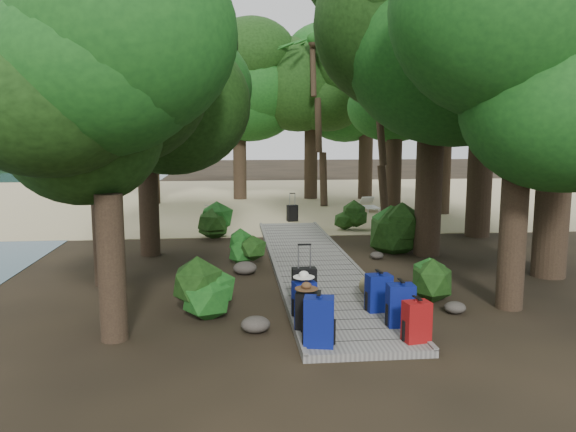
{
  "coord_description": "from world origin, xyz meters",
  "views": [
    {
      "loc": [
        -1.98,
        -12.54,
        3.24
      ],
      "look_at": [
        -0.42,
        2.75,
        1.0
      ],
      "focal_mm": 35.0,
      "sensor_mm": 36.0,
      "label": 1
    }
  ],
  "objects_px": {
    "backpack_left_b": "(308,309)",
    "backpack_left_c": "(304,298)",
    "backpack_right_c": "(379,291)",
    "suitcase_on_boardwalk": "(304,286)",
    "backpack_left_d": "(304,285)",
    "sun_lounger": "(371,204)",
    "duffel_right_khaki": "(376,288)",
    "backpack_right_d": "(379,289)",
    "backpack_right_b": "(400,303)",
    "lone_suitcase_on_sand": "(292,213)",
    "backpack_right_a": "(417,319)",
    "backpack_left_a": "(319,319)",
    "kayak": "(216,212)"
  },
  "relations": [
    {
      "from": "backpack_right_a",
      "to": "backpack_right_c",
      "type": "relative_size",
      "value": 0.94
    },
    {
      "from": "backpack_left_a",
      "to": "backpack_right_a",
      "type": "distance_m",
      "value": 1.5
    },
    {
      "from": "kayak",
      "to": "sun_lounger",
      "type": "height_order",
      "value": "sun_lounger"
    },
    {
      "from": "backpack_right_a",
      "to": "backpack_right_d",
      "type": "xyz_separation_m",
      "value": [
        -0.08,
        1.85,
        -0.04
      ]
    },
    {
      "from": "suitcase_on_boardwalk",
      "to": "backpack_right_b",
      "type": "bearing_deg",
      "value": -44.46
    },
    {
      "from": "duffel_right_khaki",
      "to": "backpack_left_b",
      "type": "bearing_deg",
      "value": -155.88
    },
    {
      "from": "lone_suitcase_on_sand",
      "to": "sun_lounger",
      "type": "xyz_separation_m",
      "value": [
        3.61,
        2.47,
        -0.03
      ]
    },
    {
      "from": "backpack_left_b",
      "to": "backpack_left_c",
      "type": "distance_m",
      "value": 0.64
    },
    {
      "from": "backpack_right_b",
      "to": "backpack_right_c",
      "type": "relative_size",
      "value": 1.06
    },
    {
      "from": "backpack_left_b",
      "to": "lone_suitcase_on_sand",
      "type": "distance_m",
      "value": 12.08
    },
    {
      "from": "backpack_left_b",
      "to": "suitcase_on_boardwalk",
      "type": "height_order",
      "value": "backpack_left_b"
    },
    {
      "from": "backpack_left_c",
      "to": "duffel_right_khaki",
      "type": "xyz_separation_m",
      "value": [
        1.52,
        1.04,
        -0.16
      ]
    },
    {
      "from": "backpack_left_b",
      "to": "backpack_left_d",
      "type": "xyz_separation_m",
      "value": [
        0.17,
        1.81,
        -0.1
      ]
    },
    {
      "from": "backpack_left_d",
      "to": "duffel_right_khaki",
      "type": "xyz_separation_m",
      "value": [
        1.38,
        -0.13,
        -0.06
      ]
    },
    {
      "from": "backpack_left_c",
      "to": "suitcase_on_boardwalk",
      "type": "xyz_separation_m",
      "value": [
        0.1,
        0.74,
        -0.01
      ]
    },
    {
      "from": "backpack_left_b",
      "to": "kayak",
      "type": "xyz_separation_m",
      "value": [
        -1.79,
        13.63,
        -0.28
      ]
    },
    {
      "from": "backpack_left_b",
      "to": "backpack_right_a",
      "type": "relative_size",
      "value": 1.01
    },
    {
      "from": "backpack_left_d",
      "to": "backpack_right_c",
      "type": "distance_m",
      "value": 1.54
    },
    {
      "from": "backpack_right_a",
      "to": "lone_suitcase_on_sand",
      "type": "bearing_deg",
      "value": 82.28
    },
    {
      "from": "backpack_left_c",
      "to": "sun_lounger",
      "type": "height_order",
      "value": "backpack_left_c"
    },
    {
      "from": "backpack_left_a",
      "to": "backpack_right_d",
      "type": "height_order",
      "value": "backpack_left_a"
    },
    {
      "from": "duffel_right_khaki",
      "to": "suitcase_on_boardwalk",
      "type": "bearing_deg",
      "value": 168.73
    },
    {
      "from": "backpack_left_d",
      "to": "duffel_right_khaki",
      "type": "distance_m",
      "value": 1.39
    },
    {
      "from": "backpack_left_b",
      "to": "backpack_left_c",
      "type": "relative_size",
      "value": 1.0
    },
    {
      "from": "backpack_right_d",
      "to": "backpack_right_b",
      "type": "bearing_deg",
      "value": -87.86
    },
    {
      "from": "backpack_right_c",
      "to": "duffel_right_khaki",
      "type": "relative_size",
      "value": 1.29
    },
    {
      "from": "suitcase_on_boardwalk",
      "to": "sun_lounger",
      "type": "xyz_separation_m",
      "value": [
        4.56,
        13.12,
        -0.16
      ]
    },
    {
      "from": "backpack_right_c",
      "to": "suitcase_on_boardwalk",
      "type": "bearing_deg",
      "value": 150.82
    },
    {
      "from": "backpack_left_d",
      "to": "backpack_right_d",
      "type": "relative_size",
      "value": 0.82
    },
    {
      "from": "backpack_right_a",
      "to": "backpack_right_c",
      "type": "height_order",
      "value": "backpack_right_c"
    },
    {
      "from": "suitcase_on_boardwalk",
      "to": "backpack_left_b",
      "type": "bearing_deg",
      "value": -96.33
    },
    {
      "from": "lone_suitcase_on_sand",
      "to": "backpack_left_b",
      "type": "bearing_deg",
      "value": -108.97
    },
    {
      "from": "backpack_left_c",
      "to": "backpack_right_c",
      "type": "height_order",
      "value": "backpack_right_c"
    },
    {
      "from": "backpack_left_a",
      "to": "sun_lounger",
      "type": "distance_m",
      "value": 15.87
    },
    {
      "from": "backpack_left_b",
      "to": "sun_lounger",
      "type": "bearing_deg",
      "value": 86.4
    },
    {
      "from": "backpack_right_a",
      "to": "kayak",
      "type": "xyz_separation_m",
      "value": [
        -3.36,
        14.28,
        -0.28
      ]
    },
    {
      "from": "duffel_right_khaki",
      "to": "kayak",
      "type": "distance_m",
      "value": 12.41
    },
    {
      "from": "backpack_right_b",
      "to": "sun_lounger",
      "type": "distance_m",
      "value": 14.79
    },
    {
      "from": "backpack_left_a",
      "to": "backpack_right_b",
      "type": "relative_size",
      "value": 1.06
    },
    {
      "from": "kayak",
      "to": "backpack_left_b",
      "type": "bearing_deg",
      "value": -88.07
    },
    {
      "from": "backpack_left_b",
      "to": "duffel_right_khaki",
      "type": "bearing_deg",
      "value": 61.57
    },
    {
      "from": "backpack_left_c",
      "to": "backpack_right_d",
      "type": "bearing_deg",
      "value": 7.65
    },
    {
      "from": "backpack_left_a",
      "to": "backpack_right_c",
      "type": "relative_size",
      "value": 1.13
    },
    {
      "from": "backpack_right_c",
      "to": "backpack_left_c",
      "type": "bearing_deg",
      "value": -177.7
    },
    {
      "from": "sun_lounger",
      "to": "suitcase_on_boardwalk",
      "type": "bearing_deg",
      "value": -110.34
    },
    {
      "from": "duffel_right_khaki",
      "to": "backpack_right_c",
      "type": "bearing_deg",
      "value": -124.21
    },
    {
      "from": "backpack_left_b",
      "to": "kayak",
      "type": "relative_size",
      "value": 0.21
    },
    {
      "from": "backpack_left_d",
      "to": "kayak",
      "type": "height_order",
      "value": "backpack_left_d"
    },
    {
      "from": "backpack_left_d",
      "to": "backpack_right_b",
      "type": "distance_m",
      "value": 2.23
    },
    {
      "from": "backpack_left_d",
      "to": "backpack_right_c",
      "type": "height_order",
      "value": "backpack_right_c"
    }
  ]
}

